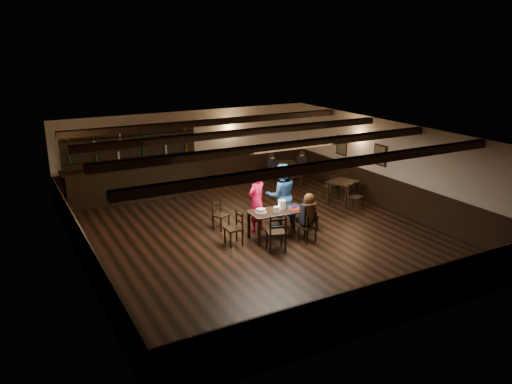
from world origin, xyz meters
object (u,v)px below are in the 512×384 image
woman_pink (256,201)px  cake (261,211)px  man_blue (281,195)px  dining_table (277,214)px  chair_near_right (309,225)px  chair_near_left (277,230)px  bar_counter (135,177)px

woman_pink → cake: woman_pink is taller
man_blue → cake: man_blue is taller
cake → dining_table: bearing=-11.9°
woman_pink → chair_near_right: bearing=98.4°
dining_table → man_blue: size_ratio=0.84×
dining_table → man_blue: (0.51, 0.68, 0.23)m
woman_pink → chair_near_left: bearing=59.3°
woman_pink → man_blue: (0.75, -0.03, 0.05)m
chair_near_right → man_blue: man_blue is taller
bar_counter → woman_pink: bearing=-64.0°
man_blue → bar_counter: bearing=-42.1°
chair_near_right → man_blue: bearing=91.9°
chair_near_left → woman_pink: size_ratio=0.57×
woman_pink → man_blue: man_blue is taller
man_blue → bar_counter: 5.23m
chair_near_left → chair_near_right: chair_near_left is taller
cake → bar_counter: 5.31m
cake → bar_counter: bar_counter is taller
woman_pink → cake: size_ratio=5.83×
dining_table → chair_near_right: 0.88m
dining_table → woman_pink: 0.77m
chair_near_right → cake: cake is taller
chair_near_left → woman_pink: woman_pink is taller
chair_near_left → bar_counter: 6.11m
dining_table → cake: size_ratio=5.24×
chair_near_right → bar_counter: (-2.91, 5.70, 0.26)m
dining_table → bar_counter: bar_counter is taller
dining_table → chair_near_left: chair_near_left is taller
chair_near_left → cake: chair_near_left is taller
chair_near_left → man_blue: man_blue is taller
dining_table → woman_pink: (-0.24, 0.71, 0.18)m
dining_table → chair_near_left: size_ratio=1.59×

